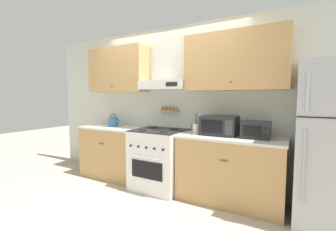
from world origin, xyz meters
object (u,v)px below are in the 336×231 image
object	(u,v)px
stove_range	(159,159)
refrigerator	(332,146)
microwave	(219,125)
utensil_crock	(196,128)
tea_kettle	(113,122)
toaster_oven	(256,130)

from	to	relation	value
stove_range	refrigerator	size ratio (longest dim) A/B	0.55
stove_range	microwave	size ratio (longest dim) A/B	2.07
utensil_crock	microwave	bearing A→B (deg)	3.05
refrigerator	tea_kettle	xyz separation A→B (m)	(-3.20, 0.11, 0.08)
toaster_oven	refrigerator	bearing A→B (deg)	-7.68
refrigerator	utensil_crock	distance (m)	1.61
microwave	utensil_crock	bearing A→B (deg)	-176.95
microwave	toaster_oven	bearing A→B (deg)	-2.33
tea_kettle	toaster_oven	bearing A→B (deg)	-0.04
microwave	utensil_crock	world-z (taller)	utensil_crock
stove_range	tea_kettle	distance (m)	1.16
stove_range	microwave	bearing A→B (deg)	7.68
refrigerator	tea_kettle	distance (m)	3.21
stove_range	utensil_crock	world-z (taller)	utensil_crock
stove_range	refrigerator	world-z (taller)	refrigerator
refrigerator	utensil_crock	xyz separation A→B (m)	(-1.60, 0.11, 0.07)
stove_range	utensil_crock	distance (m)	0.77
stove_range	utensil_crock	bearing A→B (deg)	10.36
utensil_crock	refrigerator	bearing A→B (deg)	-3.85
stove_range	toaster_oven	size ratio (longest dim) A/B	2.91
utensil_crock	stove_range	bearing A→B (deg)	-169.64
utensil_crock	toaster_oven	bearing A→B (deg)	-0.12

